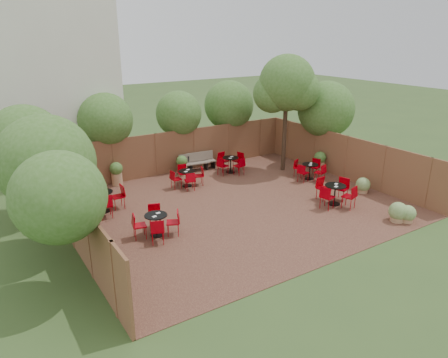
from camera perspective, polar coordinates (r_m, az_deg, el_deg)
ground at (r=16.13m, az=1.50°, el=-3.74°), size 80.00×80.00×0.00m
courtyard_paving at (r=16.12m, az=1.50°, el=-3.70°), size 12.00×10.00×0.02m
fence_back at (r=19.90m, az=-6.55°, el=3.74°), size 12.00×0.08×2.00m
fence_left at (r=13.59m, az=-20.04°, el=-5.00°), size 0.08×10.00×2.00m
fence_right at (r=19.60m, az=16.26°, el=2.83°), size 0.08×10.00×2.00m
neighbour_building at (r=20.76m, az=-22.16°, el=11.57°), size 5.00×4.00×8.00m
overhang_foliage at (r=16.76m, az=-8.11°, el=6.91°), size 15.86×10.69×2.78m
courtyard_tree at (r=19.61m, az=8.56°, el=12.34°), size 2.73×2.63×5.42m
park_bench_left at (r=20.04m, az=-4.17°, el=2.31°), size 1.42×0.61×0.85m
park_bench_right at (r=20.23m, az=-3.14°, el=2.51°), size 1.42×0.57×0.86m
bistro_tables at (r=16.81m, az=-0.17°, el=-1.07°), size 10.59×7.02×0.91m
planters at (r=18.50m, az=-7.89°, el=1.10°), size 11.65×4.04×1.11m
low_shrubs at (r=16.67m, az=21.50°, el=-3.11°), size 1.83×3.36×0.71m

